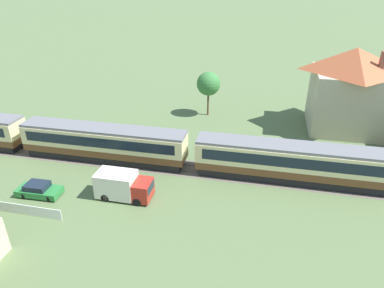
{
  "coord_description": "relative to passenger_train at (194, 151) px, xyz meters",
  "views": [
    {
      "loc": [
        -12.35,
        -31.15,
        19.15
      ],
      "look_at": [
        -19.61,
        1.97,
        2.17
      ],
      "focal_mm": 32.0,
      "sensor_mm": 36.0,
      "label": 1
    }
  ],
  "objects": [
    {
      "name": "ground_plane",
      "position": [
        19.05,
        -0.28,
        -2.22
      ],
      "size": [
        600.0,
        600.0,
        0.0
      ],
      "primitive_type": "plane",
      "color": "#566B42"
    },
    {
      "name": "passenger_train",
      "position": [
        0.0,
        0.0,
        0.0
      ],
      "size": [
        79.49,
        2.98,
        4.01
      ],
      "color": "brown",
      "rests_on": "ground_plane"
    },
    {
      "name": "railway_track",
      "position": [
        0.26,
        0.0,
        -2.22
      ],
      "size": [
        147.06,
        3.6,
        0.04
      ],
      "color": "#665B51",
      "rests_on": "ground_plane"
    },
    {
      "name": "station_house_terracotta_roof",
      "position": [
        17.59,
        15.18,
        3.41
      ],
      "size": [
        9.89,
        9.74,
        10.9
      ],
      "color": "#BCB293",
      "rests_on": "ground_plane"
    },
    {
      "name": "parked_car_green",
      "position": [
        -13.45,
        -7.96,
        -1.61
      ],
      "size": [
        4.23,
        2.01,
        1.31
      ],
      "rotation": [
        0.0,
        0.0,
        0.03
      ],
      "color": "#287A38",
      "rests_on": "ground_plane"
    },
    {
      "name": "delivery_truck_red",
      "position": [
        -5.43,
        -6.5,
        -0.92
      ],
      "size": [
        5.23,
        2.29,
        2.58
      ],
      "color": "#B2281E",
      "rests_on": "ground_plane"
    },
    {
      "name": "yard_tree_0",
      "position": [
        -1.28,
        16.11,
        2.57
      ],
      "size": [
        3.43,
        3.43,
        6.53
      ],
      "color": "brown",
      "rests_on": "ground_plane"
    }
  ]
}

